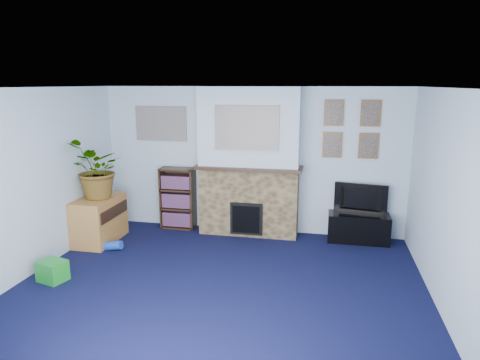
% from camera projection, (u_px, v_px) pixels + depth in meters
% --- Properties ---
extents(floor, '(5.00, 4.50, 0.01)m').
position_uv_depth(floor, '(218.00, 290.00, 5.18)').
color(floor, black).
rests_on(floor, ground).
extents(ceiling, '(5.00, 4.50, 0.01)m').
position_uv_depth(ceiling, '(216.00, 88.00, 4.65)').
color(ceiling, white).
rests_on(ceiling, wall_back).
extents(wall_back, '(5.00, 0.04, 2.40)m').
position_uv_depth(wall_back, '(251.00, 160.00, 7.07)').
color(wall_back, silver).
rests_on(wall_back, ground).
extents(wall_front, '(5.00, 0.04, 2.40)m').
position_uv_depth(wall_front, '(130.00, 281.00, 2.77)').
color(wall_front, silver).
rests_on(wall_front, ground).
extents(wall_left, '(0.04, 4.50, 2.40)m').
position_uv_depth(wall_left, '(26.00, 184.00, 5.41)').
color(wall_left, silver).
rests_on(wall_left, ground).
extents(wall_right, '(0.04, 4.50, 2.40)m').
position_uv_depth(wall_right, '(450.00, 206.00, 4.43)').
color(wall_right, silver).
rests_on(wall_right, ground).
extents(chimney_breast, '(1.72, 0.50, 2.40)m').
position_uv_depth(chimney_breast, '(249.00, 164.00, 6.88)').
color(chimney_breast, brown).
rests_on(chimney_breast, ground).
extents(collage_main, '(1.00, 0.03, 0.68)m').
position_uv_depth(collage_main, '(247.00, 128.00, 6.54)').
color(collage_main, gray).
rests_on(collage_main, chimney_breast).
extents(collage_left, '(0.90, 0.03, 0.58)m').
position_uv_depth(collage_left, '(161.00, 124.00, 7.23)').
color(collage_left, gray).
rests_on(collage_left, wall_back).
extents(portrait_tl, '(0.30, 0.03, 0.40)m').
position_uv_depth(portrait_tl, '(334.00, 113.00, 6.62)').
color(portrait_tl, brown).
rests_on(portrait_tl, wall_back).
extents(portrait_tr, '(0.30, 0.03, 0.40)m').
position_uv_depth(portrait_tr, '(371.00, 113.00, 6.51)').
color(portrait_tr, brown).
rests_on(portrait_tr, wall_back).
extents(portrait_bl, '(0.30, 0.03, 0.40)m').
position_uv_depth(portrait_bl, '(332.00, 145.00, 6.73)').
color(portrait_bl, brown).
rests_on(portrait_bl, wall_back).
extents(portrait_br, '(0.30, 0.03, 0.40)m').
position_uv_depth(portrait_br, '(368.00, 146.00, 6.62)').
color(portrait_br, brown).
rests_on(portrait_br, wall_back).
extents(tv_stand, '(0.94, 0.40, 0.45)m').
position_uv_depth(tv_stand, '(358.00, 228.00, 6.73)').
color(tv_stand, black).
rests_on(tv_stand, ground).
extents(television, '(0.82, 0.24, 0.47)m').
position_uv_depth(television, '(360.00, 199.00, 6.65)').
color(television, black).
rests_on(television, tv_stand).
extents(bookshelf, '(0.58, 0.28, 1.05)m').
position_uv_depth(bookshelf, '(178.00, 199.00, 7.33)').
color(bookshelf, black).
rests_on(bookshelf, ground).
extents(sideboard, '(0.51, 0.92, 0.71)m').
position_uv_depth(sideboard, '(99.00, 220.00, 6.72)').
color(sideboard, '#B27939').
rests_on(sideboard, ground).
extents(potted_plant, '(0.90, 0.98, 0.92)m').
position_uv_depth(potted_plant, '(97.00, 169.00, 6.48)').
color(potted_plant, '#26661E').
rests_on(potted_plant, sideboard).
extents(mantel_clock, '(0.11, 0.07, 0.16)m').
position_uv_depth(mantel_clock, '(244.00, 162.00, 6.84)').
color(mantel_clock, gold).
rests_on(mantel_clock, chimney_breast).
extents(mantel_candle, '(0.05, 0.05, 0.16)m').
position_uv_depth(mantel_candle, '(269.00, 162.00, 6.76)').
color(mantel_candle, '#B2BFC6').
rests_on(mantel_candle, chimney_breast).
extents(mantel_teddy, '(0.13, 0.13, 0.13)m').
position_uv_depth(mantel_teddy, '(216.00, 161.00, 6.93)').
color(mantel_teddy, gray).
rests_on(mantel_teddy, chimney_breast).
extents(mantel_can, '(0.06, 0.06, 0.12)m').
position_uv_depth(mantel_can, '(296.00, 164.00, 6.68)').
color(mantel_can, orange).
rests_on(mantel_can, chimney_breast).
extents(green_crate, '(0.39, 0.34, 0.26)m').
position_uv_depth(green_crate, '(52.00, 270.00, 5.40)').
color(green_crate, '#198C26').
rests_on(green_crate, ground).
extents(toy_ball, '(0.18, 0.18, 0.18)m').
position_uv_depth(toy_ball, '(89.00, 241.00, 6.54)').
color(toy_ball, purple).
rests_on(toy_ball, ground).
extents(toy_block, '(0.18, 0.18, 0.20)m').
position_uv_depth(toy_block, '(48.00, 270.00, 5.48)').
color(toy_block, orange).
rests_on(toy_block, ground).
extents(toy_tube, '(0.30, 0.13, 0.17)m').
position_uv_depth(toy_tube, '(113.00, 246.00, 6.41)').
color(toy_tube, blue).
rests_on(toy_tube, ground).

